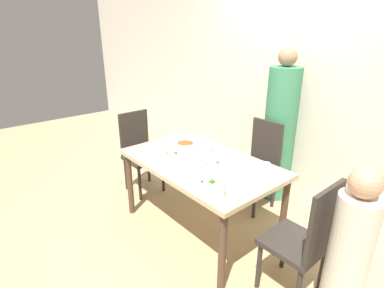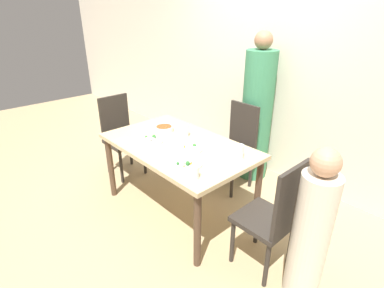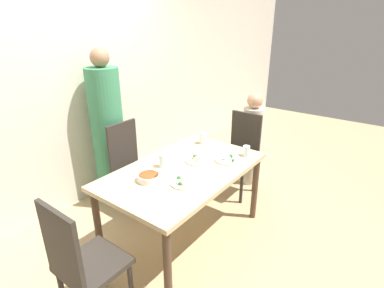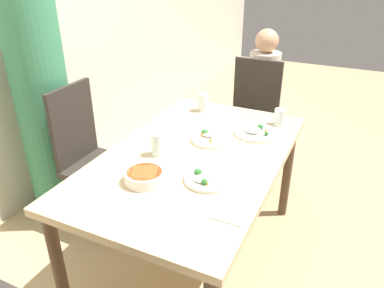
{
  "view_description": "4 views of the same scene",
  "coord_description": "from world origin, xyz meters",
  "px_view_note": "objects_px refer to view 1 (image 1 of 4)",
  "views": [
    {
      "loc": [
        1.9,
        -1.7,
        1.89
      ],
      "look_at": [
        -0.14,
        0.02,
        0.87
      ],
      "focal_mm": 28.0,
      "sensor_mm": 36.0,
      "label": 1
    },
    {
      "loc": [
        2.02,
        -1.66,
        1.93
      ],
      "look_at": [
        0.1,
        0.09,
        0.75
      ],
      "focal_mm": 28.0,
      "sensor_mm": 36.0,
      "label": 2
    },
    {
      "loc": [
        -1.86,
        -1.49,
        1.95
      ],
      "look_at": [
        0.07,
        -0.03,
        0.96
      ],
      "focal_mm": 28.0,
      "sensor_mm": 36.0,
      "label": 3
    },
    {
      "loc": [
        -1.59,
        -0.74,
        1.71
      ],
      "look_at": [
        0.04,
        0.03,
        0.78
      ],
      "focal_mm": 35.0,
      "sensor_mm": 36.0,
      "label": 4
    }
  ],
  "objects_px": {
    "plate_rice_adult": "(214,166)",
    "chair_adult_spot": "(259,163)",
    "person_child": "(348,258)",
    "bowl_curry": "(185,145)",
    "person_adult": "(279,132)",
    "glass_water_tall": "(266,170)",
    "chair_child_spot": "(305,239)"
  },
  "relations": [
    {
      "from": "person_adult",
      "to": "person_child",
      "type": "relative_size",
      "value": 1.46
    },
    {
      "from": "bowl_curry",
      "to": "plate_rice_adult",
      "type": "xyz_separation_m",
      "value": [
        0.53,
        -0.11,
        -0.02
      ]
    },
    {
      "from": "bowl_curry",
      "to": "person_adult",
      "type": "bearing_deg",
      "value": 68.05
    },
    {
      "from": "chair_adult_spot",
      "to": "chair_child_spot",
      "type": "xyz_separation_m",
      "value": [
        1.02,
        -0.78,
        0.0
      ]
    },
    {
      "from": "plate_rice_adult",
      "to": "person_adult",
      "type": "bearing_deg",
      "value": 95.75
    },
    {
      "from": "plate_rice_adult",
      "to": "chair_adult_spot",
      "type": "bearing_deg",
      "value": 98.14
    },
    {
      "from": "chair_child_spot",
      "to": "person_child",
      "type": "xyz_separation_m",
      "value": [
        0.29,
        0.0,
        0.03
      ]
    },
    {
      "from": "person_child",
      "to": "glass_water_tall",
      "type": "bearing_deg",
      "value": 166.35
    },
    {
      "from": "chair_child_spot",
      "to": "person_adult",
      "type": "distance_m",
      "value": 1.54
    },
    {
      "from": "plate_rice_adult",
      "to": "person_child",
      "type": "bearing_deg",
      "value": 1.12
    },
    {
      "from": "person_child",
      "to": "plate_rice_adult",
      "type": "height_order",
      "value": "person_child"
    },
    {
      "from": "chair_child_spot",
      "to": "glass_water_tall",
      "type": "bearing_deg",
      "value": -110.86
    },
    {
      "from": "person_adult",
      "to": "plate_rice_adult",
      "type": "xyz_separation_m",
      "value": [
        0.12,
        -1.15,
        -0.04
      ]
    },
    {
      "from": "glass_water_tall",
      "to": "person_adult",
      "type": "bearing_deg",
      "value": 118.72
    },
    {
      "from": "person_child",
      "to": "chair_adult_spot",
      "type": "bearing_deg",
      "value": 149.13
    },
    {
      "from": "plate_rice_adult",
      "to": "glass_water_tall",
      "type": "height_order",
      "value": "glass_water_tall"
    },
    {
      "from": "chair_child_spot",
      "to": "bowl_curry",
      "type": "relative_size",
      "value": 5.15
    },
    {
      "from": "person_child",
      "to": "bowl_curry",
      "type": "height_order",
      "value": "person_child"
    },
    {
      "from": "person_adult",
      "to": "plate_rice_adult",
      "type": "height_order",
      "value": "person_adult"
    },
    {
      "from": "person_adult",
      "to": "person_child",
      "type": "bearing_deg",
      "value": -40.6
    },
    {
      "from": "chair_child_spot",
      "to": "glass_water_tall",
      "type": "xyz_separation_m",
      "value": [
        -0.51,
        0.19,
        0.29
      ]
    },
    {
      "from": "bowl_curry",
      "to": "plate_rice_adult",
      "type": "distance_m",
      "value": 0.54
    },
    {
      "from": "plate_rice_adult",
      "to": "glass_water_tall",
      "type": "xyz_separation_m",
      "value": [
        0.39,
        0.22,
        0.05
      ]
    },
    {
      "from": "chair_child_spot",
      "to": "bowl_curry",
      "type": "distance_m",
      "value": 1.46
    },
    {
      "from": "chair_adult_spot",
      "to": "chair_child_spot",
      "type": "relative_size",
      "value": 1.0
    },
    {
      "from": "person_adult",
      "to": "bowl_curry",
      "type": "bearing_deg",
      "value": -111.95
    },
    {
      "from": "chair_child_spot",
      "to": "bowl_curry",
      "type": "xyz_separation_m",
      "value": [
        -1.44,
        0.08,
        0.26
      ]
    },
    {
      "from": "plate_rice_adult",
      "to": "glass_water_tall",
      "type": "bearing_deg",
      "value": 28.99
    },
    {
      "from": "chair_adult_spot",
      "to": "person_adult",
      "type": "relative_size",
      "value": 0.57
    },
    {
      "from": "chair_child_spot",
      "to": "bowl_curry",
      "type": "bearing_deg",
      "value": -93.37
    },
    {
      "from": "chair_adult_spot",
      "to": "bowl_curry",
      "type": "height_order",
      "value": "chair_adult_spot"
    },
    {
      "from": "person_child",
      "to": "glass_water_tall",
      "type": "xyz_separation_m",
      "value": [
        -0.8,
        0.19,
        0.26
      ]
    }
  ]
}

